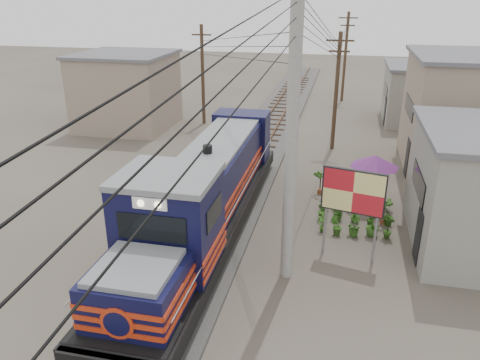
% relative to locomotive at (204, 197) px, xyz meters
% --- Properties ---
extents(ground, '(120.00, 120.00, 0.00)m').
position_rel_locomotive_xyz_m(ground, '(0.00, -1.51, -1.75)').
color(ground, '#473F35').
rests_on(ground, ground).
extents(ballast, '(3.60, 70.00, 0.16)m').
position_rel_locomotive_xyz_m(ballast, '(0.00, 8.49, -1.67)').
color(ballast, '#595651').
rests_on(ballast, ground).
extents(track, '(1.15, 70.00, 0.12)m').
position_rel_locomotive_xyz_m(track, '(0.00, 8.49, -1.49)').
color(track, '#51331E').
rests_on(track, ground).
extents(locomotive, '(2.98, 16.21, 4.02)m').
position_rel_locomotive_xyz_m(locomotive, '(0.00, 0.00, 0.00)').
color(locomotive, black).
rests_on(locomotive, ground).
extents(utility_pole_main, '(0.40, 0.40, 10.00)m').
position_rel_locomotive_xyz_m(utility_pole_main, '(3.50, -2.01, 3.25)').
color(utility_pole_main, '#9E9B93').
rests_on(utility_pole_main, ground).
extents(wooden_pole_mid, '(1.60, 0.24, 7.00)m').
position_rel_locomotive_xyz_m(wooden_pole_mid, '(4.50, 12.49, 1.93)').
color(wooden_pole_mid, '#4C3826').
rests_on(wooden_pole_mid, ground).
extents(wooden_pole_far, '(1.60, 0.24, 7.50)m').
position_rel_locomotive_xyz_m(wooden_pole_far, '(4.80, 26.49, 2.18)').
color(wooden_pole_far, '#4C3826').
rests_on(wooden_pole_far, ground).
extents(wooden_pole_left, '(1.60, 0.24, 7.00)m').
position_rel_locomotive_xyz_m(wooden_pole_left, '(-5.00, 16.49, 1.93)').
color(wooden_pole_left, '#4C3826').
rests_on(wooden_pole_left, ground).
extents(power_lines, '(9.65, 19.00, 3.30)m').
position_rel_locomotive_xyz_m(power_lines, '(-0.14, 6.98, 5.81)').
color(power_lines, black).
rests_on(power_lines, ground).
extents(shophouse_back, '(6.30, 6.30, 4.20)m').
position_rel_locomotive_xyz_m(shophouse_back, '(11.00, 20.49, 0.36)').
color(shophouse_back, gray).
rests_on(shophouse_back, ground).
extents(shophouse_left, '(6.30, 6.30, 5.20)m').
position_rel_locomotive_xyz_m(shophouse_left, '(-10.00, 14.49, 0.86)').
color(shophouse_left, gray).
rests_on(shophouse_left, ground).
extents(billboard, '(2.20, 0.62, 3.45)m').
position_rel_locomotive_xyz_m(billboard, '(5.56, -0.33, 0.80)').
color(billboard, '#99999E').
rests_on(billboard, ground).
extents(market_umbrella, '(2.45, 2.45, 2.41)m').
position_rel_locomotive_xyz_m(market_umbrella, '(6.55, 4.56, 0.37)').
color(market_umbrella, black).
rests_on(market_umbrella, ground).
extents(vendor, '(0.69, 0.65, 1.58)m').
position_rel_locomotive_xyz_m(vendor, '(5.97, 4.88, -0.96)').
color(vendor, black).
rests_on(vendor, ground).
extents(plant_nursery, '(3.31, 2.85, 1.00)m').
position_rel_locomotive_xyz_m(plant_nursery, '(5.79, 2.28, -1.34)').
color(plant_nursery, '#2D5919').
rests_on(plant_nursery, ground).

